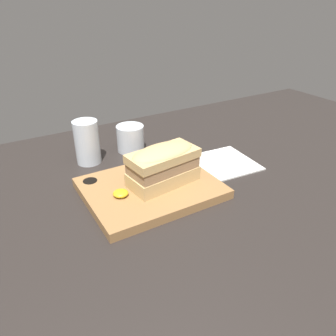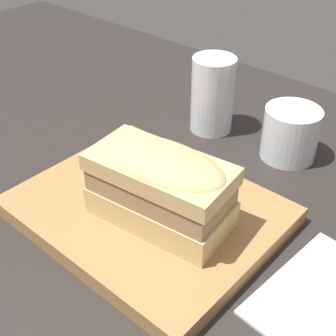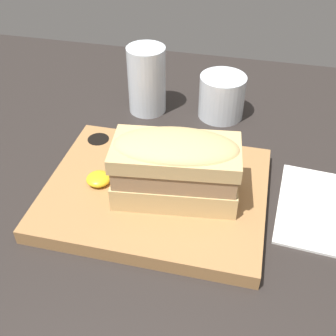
# 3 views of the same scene
# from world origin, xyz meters

# --- Properties ---
(dining_table) EXTENTS (1.97, 1.10, 0.02)m
(dining_table) POSITION_xyz_m (0.00, 0.00, 0.01)
(dining_table) COLOR #282321
(dining_table) RESTS_ON ground
(serving_board) EXTENTS (0.31, 0.25, 0.02)m
(serving_board) POSITION_xyz_m (-0.08, 0.05, 0.03)
(serving_board) COLOR #9E7042
(serving_board) RESTS_ON dining_table
(sandwich) EXTENTS (0.18, 0.10, 0.10)m
(sandwich) POSITION_xyz_m (-0.05, 0.04, 0.09)
(sandwich) COLOR tan
(sandwich) RESTS_ON serving_board
(mustard_dollop) EXTENTS (0.04, 0.04, 0.01)m
(mustard_dollop) POSITION_xyz_m (-0.16, 0.04, 0.05)
(mustard_dollop) COLOR gold
(mustard_dollop) RESTS_ON serving_board
(water_glass) EXTENTS (0.07, 0.07, 0.12)m
(water_glass) POSITION_xyz_m (-0.15, 0.28, 0.07)
(water_glass) COLOR silver
(water_glass) RESTS_ON dining_table
(wine_glass) EXTENTS (0.08, 0.08, 0.08)m
(wine_glass) POSITION_xyz_m (-0.02, 0.29, 0.06)
(wine_glass) COLOR silver
(wine_glass) RESTS_ON dining_table
(napkin) EXTENTS (0.17, 0.18, 0.00)m
(napkin) POSITION_xyz_m (0.18, 0.08, 0.02)
(napkin) COLOR white
(napkin) RESTS_ON dining_table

